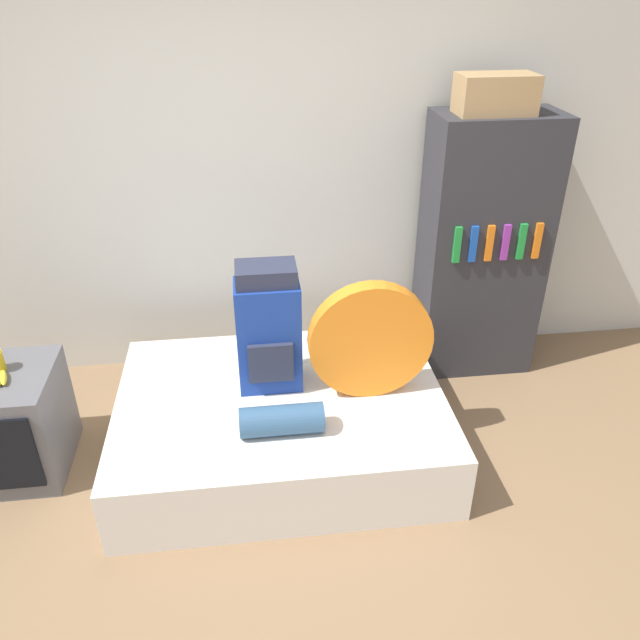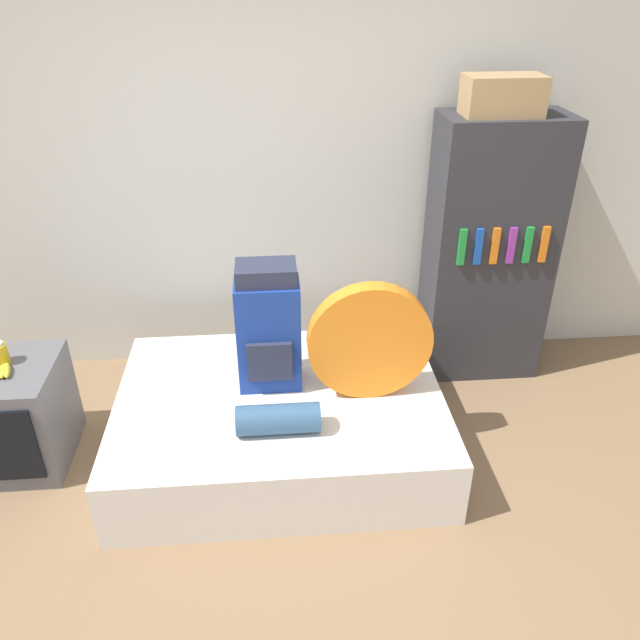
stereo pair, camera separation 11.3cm
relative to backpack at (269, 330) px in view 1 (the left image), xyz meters
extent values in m
plane|color=#846647|center=(0.03, -1.00, -0.72)|extent=(16.00, 16.00, 0.00)
cube|color=silver|center=(0.03, 0.91, 0.58)|extent=(8.00, 0.05, 2.60)
cube|color=silver|center=(0.04, -0.11, -0.53)|extent=(1.76, 1.30, 0.38)
cube|color=navy|center=(0.00, 0.00, -0.04)|extent=(0.34, 0.22, 0.62)
cube|color=#282D42|center=(0.00, 0.01, 0.32)|extent=(0.31, 0.21, 0.10)
cube|color=#282D42|center=(0.00, -0.12, -0.13)|extent=(0.24, 0.03, 0.22)
cylinder|color=orange|center=(0.52, -0.14, -0.02)|extent=(0.65, 0.10, 0.65)
cylinder|color=#33567A|center=(0.03, -0.42, -0.27)|extent=(0.41, 0.15, 0.15)
cube|color=#5B5B60|center=(-1.38, -0.07, -0.43)|extent=(0.51, 0.55, 0.59)
ellipsoid|color=yellow|center=(-1.34, -0.11, -0.11)|extent=(0.05, 0.14, 0.03)
ellipsoid|color=yellow|center=(-1.33, -0.11, -0.11)|extent=(0.07, 0.14, 0.03)
cube|color=#2D2D33|center=(1.38, 0.64, 0.11)|extent=(0.74, 0.41, 1.67)
cube|color=#1E8E38|center=(1.14, 0.42, 0.24)|extent=(0.04, 0.02, 0.22)
cube|color=#194CB2|center=(1.24, 0.42, 0.24)|extent=(0.04, 0.02, 0.22)
cube|color=orange|center=(1.34, 0.42, 0.24)|extent=(0.04, 0.02, 0.22)
cube|color=purple|center=(1.43, 0.42, 0.24)|extent=(0.04, 0.02, 0.22)
cube|color=#1E8E38|center=(1.53, 0.42, 0.24)|extent=(0.04, 0.02, 0.22)
cube|color=orange|center=(1.63, 0.42, 0.24)|extent=(0.04, 0.02, 0.22)
cube|color=#A88456|center=(1.32, 0.59, 1.05)|extent=(0.43, 0.23, 0.21)
camera|label=1|loc=(-0.09, -2.83, 1.69)|focal=35.00mm
camera|label=2|loc=(0.03, -2.85, 1.69)|focal=35.00mm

